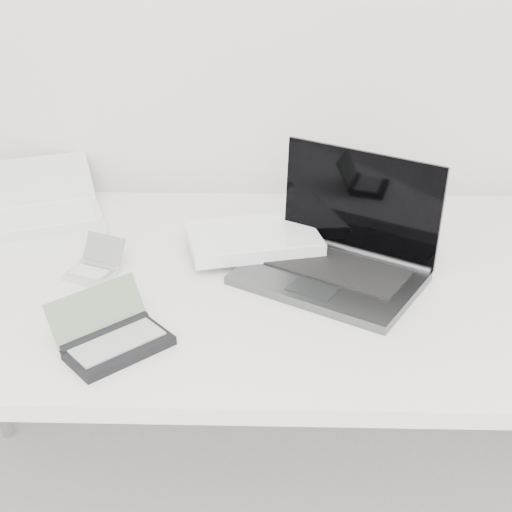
{
  "coord_description": "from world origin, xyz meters",
  "views": [
    {
      "loc": [
        -0.0,
        0.35,
        1.4
      ],
      "look_at": [
        -0.03,
        1.51,
        0.79
      ],
      "focal_mm": 50.0,
      "sensor_mm": 36.0,
      "label": 1
    }
  ],
  "objects_px": {
    "laptop_large": "(304,249)",
    "palmtop_charcoal": "(113,338)",
    "desk": "(272,295)",
    "netbook_open_white": "(41,211)"
  },
  "relations": [
    {
      "from": "palmtop_charcoal",
      "to": "desk",
      "type": "bearing_deg",
      "value": 1.93
    },
    {
      "from": "netbook_open_white",
      "to": "palmtop_charcoal",
      "type": "bearing_deg",
      "value": -82.18
    },
    {
      "from": "laptop_large",
      "to": "palmtop_charcoal",
      "type": "xyz_separation_m",
      "value": [
        -0.32,
        -0.29,
        -0.02
      ]
    },
    {
      "from": "desk",
      "to": "laptop_large",
      "type": "height_order",
      "value": "laptop_large"
    },
    {
      "from": "laptop_large",
      "to": "palmtop_charcoal",
      "type": "distance_m",
      "value": 0.43
    },
    {
      "from": "desk",
      "to": "netbook_open_white",
      "type": "xyz_separation_m",
      "value": [
        -0.52,
        0.24,
        0.07
      ]
    },
    {
      "from": "desk",
      "to": "laptop_large",
      "type": "relative_size",
      "value": 3.2
    },
    {
      "from": "laptop_large",
      "to": "desk",
      "type": "bearing_deg",
      "value": -117.13
    },
    {
      "from": "desk",
      "to": "palmtop_charcoal",
      "type": "xyz_separation_m",
      "value": [
        -0.26,
        -0.25,
        0.06
      ]
    },
    {
      "from": "palmtop_charcoal",
      "to": "netbook_open_white",
      "type": "bearing_deg",
      "value": 75.86
    }
  ]
}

